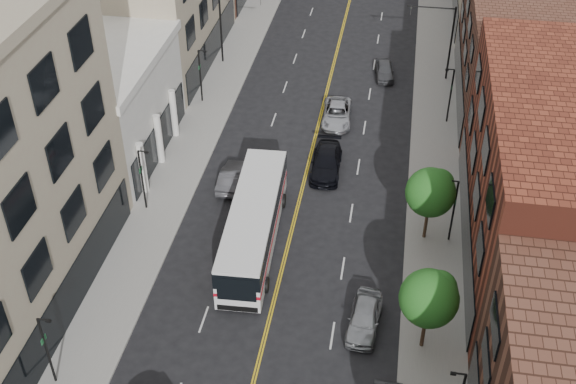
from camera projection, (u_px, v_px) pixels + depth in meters
The scene contains 20 objects.
sidewalk_left at pixel (199, 131), 61.83m from camera, with size 4.00×110.00×0.15m, color gray.
sidewalk_right at pixel (435, 152), 59.21m from camera, with size 4.00×110.00×0.15m, color gray.
bldg_l_white at pixel (96, 108), 57.24m from camera, with size 10.00×14.00×8.00m, color silver.
bldg_r_mid at pixel (556, 180), 46.06m from camera, with size 10.00×22.00×12.00m, color #5C2418.
bldg_r_far_a at pixel (523, 50), 63.20m from camera, with size 10.00×20.00×10.00m, color #562F22.
tree_r_2 at pixel (431, 297), 40.36m from camera, with size 3.40×3.40×5.59m.
tree_r_3 at pixel (432, 191), 48.24m from camera, with size 3.40×3.40×5.59m.
lamp_l_1 at pixel (47, 347), 38.95m from camera, with size 0.81×0.55×5.05m.
lamp_l_2 at pixel (142, 176), 51.55m from camera, with size 0.81×0.55×5.05m.
lamp_l_3 at pixel (201, 73), 64.15m from camera, with size 0.81×0.55×5.05m.
lamp_r_2 at pixel (453, 207), 48.67m from camera, with size 0.81×0.55×5.05m.
lamp_r_3 at pixel (450, 93), 61.28m from camera, with size 0.81×0.55×5.05m.
signal_mast_left at pixel (228, 19), 69.36m from camera, with size 4.49×0.18×7.20m.
signal_mast_right at pixel (444, 34), 66.66m from camera, with size 4.49×0.18×7.20m.
city_bus at pixel (254, 222), 48.98m from camera, with size 3.71×13.52×3.44m.
car_parked_far at pixel (364, 317), 43.61m from camera, with size 1.87×4.66×1.59m, color gray.
car_lane_behind at pixel (232, 177), 55.31m from camera, with size 1.58×4.54×1.50m, color #424246.
car_lane_a at pixel (326, 162), 56.75m from camera, with size 2.29×5.63×1.63m, color black.
car_lane_b at pixel (337, 114), 62.85m from camera, with size 2.47×5.35×1.49m, color #B8BAC1.
car_lane_c at pixel (384, 70), 69.38m from camera, with size 1.68×4.18×1.43m, color #444549.
Camera 1 is at (6.22, -15.55, 33.11)m, focal length 45.00 mm.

